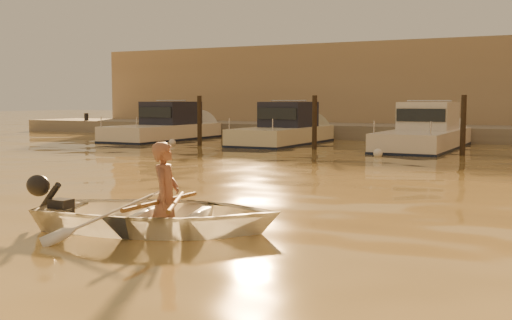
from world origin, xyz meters
The scene contains 17 objects.
ground_plane centered at (0.00, 0.00, 0.00)m, with size 160.00×160.00×0.00m, color olive.
dinghy centered at (-1.92, -0.98, 0.24)m, with size 2.47×3.46×0.72m, color white.
person centered at (-1.83, -0.95, 0.48)m, with size 0.57×0.37×1.56m, color #915D48.
outboard_motor centered at (-3.36, -1.41, 0.28)m, with size 0.90×0.40×0.70m, color black, non-canonical shape.
oar_port centered at (-1.68, -0.90, 0.42)m, with size 0.06×0.06×2.10m, color brown.
oar_starboard centered at (-1.87, -0.96, 0.42)m, with size 0.06×0.06×2.10m, color brown.
moored_boat_0 centered at (-13.85, 16.00, 0.62)m, with size 2.33×7.39×1.75m, color white, non-canonical shape.
moored_boat_1 centered at (-7.81, 16.00, 0.62)m, with size 2.30×6.83×1.75m, color beige, non-canonical shape.
moored_boat_2 centered at (-1.96, 16.00, 0.62)m, with size 2.34×7.81×1.75m, color white, non-canonical shape.
piling_0 centered at (-10.50, 13.80, 0.90)m, with size 0.18×0.18×2.20m, color #2D2319.
piling_1 centered at (-5.50, 13.80, 0.90)m, with size 0.18×0.18×2.20m, color #2D2319.
piling_2 centered at (-0.20, 13.80, 0.90)m, with size 0.18×0.18×2.20m, color #2D2319.
fender_a centered at (-11.48, 13.26, 0.10)m, with size 0.30×0.30×0.30m, color silver.
fender_b centered at (-7.79, 13.39, 0.10)m, with size 0.30×0.30×0.30m, color orange.
fender_c centered at (-2.58, 12.06, 0.10)m, with size 0.30×0.30×0.30m, color white.
quay centered at (0.00, 21.50, 0.15)m, with size 52.00×4.00×1.00m, color gray.
waterfront_building centered at (0.00, 27.00, 2.40)m, with size 46.00×7.00×4.80m, color #9E8466.
Camera 1 is at (3.34, -8.29, 1.84)m, focal length 45.00 mm.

